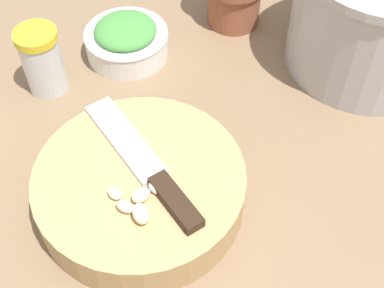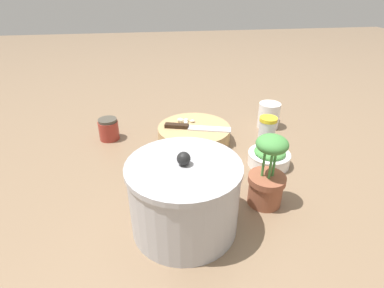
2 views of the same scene
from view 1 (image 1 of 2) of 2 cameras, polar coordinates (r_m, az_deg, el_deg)
ground_plane at (r=0.69m, az=0.62°, el=-0.33°), size 5.00×5.00×0.00m
cutting_board at (r=0.63m, az=-5.55°, el=-4.66°), size 0.24×0.24×0.05m
chef_knife at (r=0.60m, az=-4.68°, el=-2.54°), size 0.22×0.09×0.01m
garlic_cloves at (r=0.57m, az=-5.84°, el=-6.18°), size 0.07×0.06×0.02m
herb_bowl at (r=0.81m, az=-7.00°, el=11.04°), size 0.12×0.12×0.06m
spice_jar at (r=0.76m, az=-15.69°, el=8.58°), size 0.06×0.06×0.10m
stock_pot at (r=0.80m, az=19.11°, el=12.93°), size 0.24×0.24×0.19m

